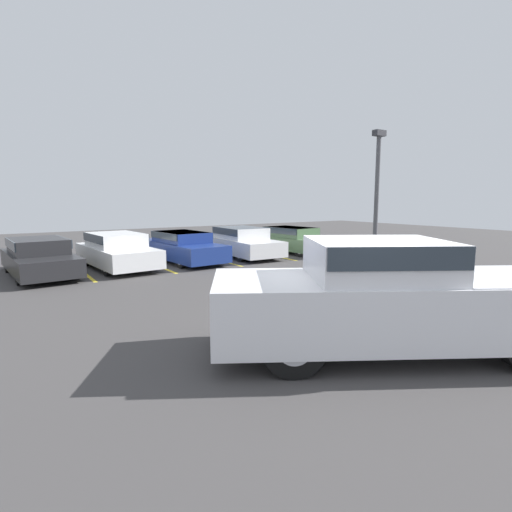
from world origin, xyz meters
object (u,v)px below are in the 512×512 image
object	(u,v)px
parked_sedan_e	(292,239)
traffic_cone	(466,289)
parked_sedan_c	(182,246)
wheel_stop_curb	(259,246)
pickup_truck	(395,297)
light_post	(377,181)
parked_sedan_d	(241,241)
parked_sedan_a	(39,256)
parked_sedan_b	(117,250)

from	to	relation	value
parked_sedan_e	traffic_cone	world-z (taller)	parked_sedan_e
parked_sedan_c	wheel_stop_curb	xyz separation A→B (m)	(5.31, 2.33, -0.58)
pickup_truck	light_post	world-z (taller)	light_post
parked_sedan_e	traffic_cone	distance (m)	9.97
parked_sedan_d	light_post	distance (m)	8.24
traffic_cone	wheel_stop_curb	distance (m)	12.41
parked_sedan_d	wheel_stop_curb	size ratio (longest dim) A/B	2.45
light_post	wheel_stop_curb	size ratio (longest dim) A/B	3.18
parked_sedan_c	traffic_cone	world-z (taller)	parked_sedan_c
parked_sedan_c	light_post	size ratio (longest dim) A/B	0.78
pickup_truck	parked_sedan_c	bearing A→B (deg)	115.50
parked_sedan_a	parked_sedan_b	xyz separation A→B (m)	(2.55, 0.03, 0.03)
parked_sedan_b	traffic_cone	xyz separation A→B (m)	(5.93, -9.84, -0.37)
traffic_cone	pickup_truck	bearing A→B (deg)	-165.07
pickup_truck	wheel_stop_curb	xyz separation A→B (m)	(6.27, 13.38, -0.88)
parked_sedan_c	light_post	distance (m)	10.94
parked_sedan_a	light_post	size ratio (longest dim) A/B	0.78
pickup_truck	light_post	xyz separation A→B (m)	(11.49, 10.07, 2.52)
wheel_stop_curb	light_post	bearing A→B (deg)	-32.42
parked_sedan_c	traffic_cone	xyz separation A→B (m)	(3.30, -9.91, -0.33)
parked_sedan_b	wheel_stop_curb	size ratio (longest dim) A/B	2.40
parked_sedan_b	light_post	world-z (taller)	light_post
light_post	parked_sedan_c	bearing A→B (deg)	174.65
parked_sedan_d	parked_sedan_e	xyz separation A→B (m)	(2.67, -0.24, -0.04)
pickup_truck	parked_sedan_e	distance (m)	12.64
light_post	wheel_stop_curb	bearing A→B (deg)	147.58
parked_sedan_d	parked_sedan_a	bearing A→B (deg)	-86.87
parked_sedan_a	parked_sedan_d	world-z (taller)	parked_sedan_d
pickup_truck	parked_sedan_a	xyz separation A→B (m)	(-4.21, 10.95, -0.29)
parked_sedan_a	parked_sedan_c	bearing A→B (deg)	86.61
parked_sedan_d	wheel_stop_curb	bearing A→B (deg)	134.95
pickup_truck	parked_sedan_a	bearing A→B (deg)	141.53
pickup_truck	parked_sedan_b	distance (m)	11.10
parked_sedan_c	parked_sedan_d	distance (m)	2.84
pickup_truck	parked_sedan_d	bearing A→B (deg)	101.56
parked_sedan_e	light_post	xyz separation A→B (m)	(5.01, -0.79, 2.82)
parked_sedan_c	parked_sedan_e	bearing A→B (deg)	83.61
parked_sedan_c	parked_sedan_a	bearing A→B (deg)	-93.22
parked_sedan_b	parked_sedan_e	xyz separation A→B (m)	(8.14, -0.12, -0.04)
parked_sedan_a	light_post	bearing A→B (deg)	82.26
parked_sedan_d	parked_sedan_b	bearing A→B (deg)	-86.66
parked_sedan_a	pickup_truck	bearing A→B (deg)	16.51
parked_sedan_c	wheel_stop_curb	distance (m)	5.82
parked_sedan_a	parked_sedan_c	distance (m)	5.18
parked_sedan_e	light_post	size ratio (longest dim) A/B	0.78
pickup_truck	traffic_cone	size ratio (longest dim) A/B	8.82
pickup_truck	parked_sedan_c	size ratio (longest dim) A/B	1.29
pickup_truck	parked_sedan_a	size ratio (longest dim) A/B	1.30
parked_sedan_a	wheel_stop_curb	xyz separation A→B (m)	(10.48, 2.43, -0.59)
pickup_truck	parked_sedan_c	xyz separation A→B (m)	(0.97, 11.05, -0.30)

